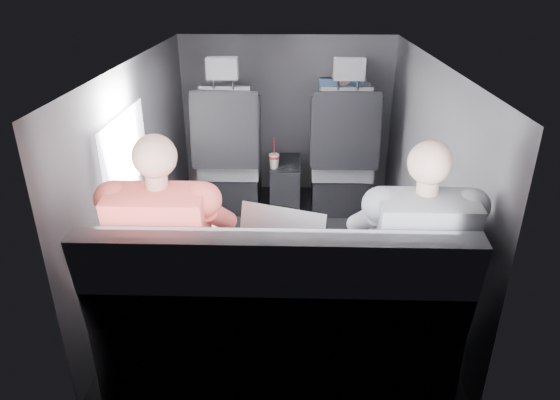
{
  "coord_description": "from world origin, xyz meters",
  "views": [
    {
      "loc": [
        0.07,
        -2.93,
        1.83
      ],
      "look_at": [
        -0.02,
        -0.05,
        0.49
      ],
      "focal_mm": 32.0,
      "sensor_mm": 36.0,
      "label": 1
    }
  ],
  "objects_px": {
    "soda_cup": "(274,161)",
    "passenger_front_right": "(341,115)",
    "laptop_black": "(403,241)",
    "rear_bench": "(277,326)",
    "front_seat_left": "(230,163)",
    "front_seat_right": "(341,165)",
    "laptop_white": "(173,238)",
    "laptop_silver": "(281,242)",
    "passenger_rear_left": "(172,254)",
    "passenger_rear_right": "(410,259)",
    "center_console": "(285,185)"
  },
  "relations": [
    {
      "from": "center_console",
      "to": "laptop_black",
      "type": "xyz_separation_m",
      "value": [
        0.6,
        -1.69,
        0.43
      ]
    },
    {
      "from": "rear_bench",
      "to": "laptop_silver",
      "type": "height_order",
      "value": "rear_bench"
    },
    {
      "from": "front_seat_right",
      "to": "center_console",
      "type": "distance_m",
      "value": 0.49
    },
    {
      "from": "soda_cup",
      "to": "passenger_rear_right",
      "type": "bearing_deg",
      "value": -67.99
    },
    {
      "from": "passenger_rear_right",
      "to": "laptop_silver",
      "type": "bearing_deg",
      "value": 168.88
    },
    {
      "from": "front_seat_left",
      "to": "rear_bench",
      "type": "relative_size",
      "value": 0.79
    },
    {
      "from": "laptop_white",
      "to": "passenger_rear_left",
      "type": "distance_m",
      "value": 0.15
    },
    {
      "from": "rear_bench",
      "to": "laptop_silver",
      "type": "distance_m",
      "value": 0.39
    },
    {
      "from": "center_console",
      "to": "laptop_silver",
      "type": "bearing_deg",
      "value": -89.57
    },
    {
      "from": "rear_bench",
      "to": "soda_cup",
      "type": "distance_m",
      "value": 1.82
    },
    {
      "from": "center_console",
      "to": "laptop_white",
      "type": "relative_size",
      "value": 1.23
    },
    {
      "from": "soda_cup",
      "to": "passenger_front_right",
      "type": "relative_size",
      "value": 0.35
    },
    {
      "from": "rear_bench",
      "to": "laptop_white",
      "type": "xyz_separation_m",
      "value": [
        -0.52,
        0.25,
        0.33
      ]
    },
    {
      "from": "front_seat_left",
      "to": "front_seat_right",
      "type": "xyz_separation_m",
      "value": [
        0.9,
        0.0,
        0.0
      ]
    },
    {
      "from": "passenger_front_right",
      "to": "rear_bench",
      "type": "bearing_deg",
      "value": -101.76
    },
    {
      "from": "rear_bench",
      "to": "soda_cup",
      "type": "relative_size",
      "value": 6.4
    },
    {
      "from": "soda_cup",
      "to": "passenger_rear_right",
      "type": "relative_size",
      "value": 0.2
    },
    {
      "from": "rear_bench",
      "to": "passenger_rear_right",
      "type": "xyz_separation_m",
      "value": [
        0.61,
        0.1,
        0.32
      ]
    },
    {
      "from": "soda_cup",
      "to": "passenger_rear_left",
      "type": "distance_m",
      "value": 1.77
    },
    {
      "from": "front_seat_left",
      "to": "laptop_white",
      "type": "height_order",
      "value": "front_seat_left"
    },
    {
      "from": "front_seat_right",
      "to": "soda_cup",
      "type": "bearing_deg",
      "value": -170.54
    },
    {
      "from": "center_console",
      "to": "soda_cup",
      "type": "distance_m",
      "value": 0.31
    },
    {
      "from": "front_seat_left",
      "to": "passenger_rear_left",
      "type": "distance_m",
      "value": 1.82
    },
    {
      "from": "laptop_black",
      "to": "rear_bench",
      "type": "bearing_deg",
      "value": -157.03
    },
    {
      "from": "laptop_silver",
      "to": "laptop_black",
      "type": "xyz_separation_m",
      "value": [
        0.59,
        0.04,
        -0.01
      ]
    },
    {
      "from": "laptop_white",
      "to": "front_seat_right",
      "type": "bearing_deg",
      "value": 59.71
    },
    {
      "from": "soda_cup",
      "to": "laptop_silver",
      "type": "bearing_deg",
      "value": -86.37
    },
    {
      "from": "soda_cup",
      "to": "laptop_white",
      "type": "relative_size",
      "value": 0.64
    },
    {
      "from": "center_console",
      "to": "laptop_silver",
      "type": "relative_size",
      "value": 1.01
    },
    {
      "from": "passenger_rear_left",
      "to": "soda_cup",
      "type": "bearing_deg",
      "value": 76.89
    },
    {
      "from": "front_seat_right",
      "to": "laptop_silver",
      "type": "height_order",
      "value": "front_seat_right"
    },
    {
      "from": "laptop_silver",
      "to": "rear_bench",
      "type": "bearing_deg",
      "value": -93.53
    },
    {
      "from": "laptop_black",
      "to": "passenger_front_right",
      "type": "distance_m",
      "value": 1.91
    },
    {
      "from": "laptop_white",
      "to": "laptop_black",
      "type": "xyz_separation_m",
      "value": [
        1.12,
        0.01,
        -0.0
      ]
    },
    {
      "from": "soda_cup",
      "to": "laptop_white",
      "type": "xyz_separation_m",
      "value": [
        -0.43,
        -1.57,
        0.17
      ]
    },
    {
      "from": "front_seat_right",
      "to": "laptop_white",
      "type": "relative_size",
      "value": 3.23
    },
    {
      "from": "laptop_black",
      "to": "passenger_rear_right",
      "type": "height_order",
      "value": "passenger_rear_right"
    },
    {
      "from": "passenger_rear_right",
      "to": "passenger_front_right",
      "type": "distance_m",
      "value": 2.07
    },
    {
      "from": "rear_bench",
      "to": "laptop_white",
      "type": "relative_size",
      "value": 4.09
    },
    {
      "from": "front_seat_right",
      "to": "passenger_rear_left",
      "type": "relative_size",
      "value": 1.02
    },
    {
      "from": "soda_cup",
      "to": "passenger_front_right",
      "type": "bearing_deg",
      "value": 32.86
    },
    {
      "from": "front_seat_left",
      "to": "laptop_silver",
      "type": "height_order",
      "value": "front_seat_left"
    },
    {
      "from": "rear_bench",
      "to": "laptop_black",
      "type": "relative_size",
      "value": 4.56
    },
    {
      "from": "rear_bench",
      "to": "passenger_rear_right",
      "type": "height_order",
      "value": "passenger_rear_right"
    },
    {
      "from": "front_seat_right",
      "to": "laptop_silver",
      "type": "xyz_separation_m",
      "value": [
        -0.44,
        -1.69,
        0.24
      ]
    },
    {
      "from": "passenger_rear_left",
      "to": "passenger_front_right",
      "type": "bearing_deg",
      "value": 65.57
    },
    {
      "from": "soda_cup",
      "to": "laptop_black",
      "type": "height_order",
      "value": "laptop_black"
    },
    {
      "from": "laptop_white",
      "to": "laptop_black",
      "type": "distance_m",
      "value": 1.12
    },
    {
      "from": "rear_bench",
      "to": "passenger_front_right",
      "type": "relative_size",
      "value": 2.25
    },
    {
      "from": "center_console",
      "to": "rear_bench",
      "type": "distance_m",
      "value": 1.94
    }
  ]
}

